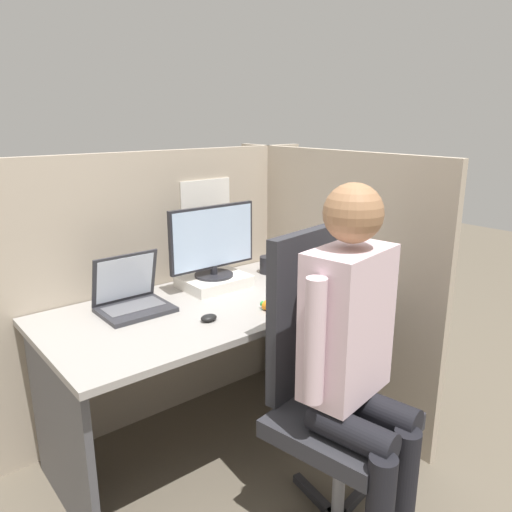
{
  "coord_description": "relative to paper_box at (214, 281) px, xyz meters",
  "views": [
    {
      "loc": [
        -1.17,
        -1.43,
        1.58
      ],
      "look_at": [
        0.16,
        0.19,
        0.99
      ],
      "focal_mm": 35.0,
      "sensor_mm": 36.0,
      "label": 1
    }
  ],
  "objects": [
    {
      "name": "coffee_mug",
      "position": [
        0.36,
        -0.0,
        0.02
      ],
      "size": [
        0.09,
        0.09,
        0.09
      ],
      "color": "#232328",
      "rests_on": "desk"
    },
    {
      "name": "office_chair",
      "position": [
        -0.05,
        -0.82,
        -0.19
      ],
      "size": [
        0.55,
        0.58,
        1.15
      ],
      "color": "#2D2D33",
      "rests_on": "ground"
    },
    {
      "name": "person",
      "position": [
        -0.08,
        -0.99,
        0.03
      ],
      "size": [
        0.47,
        0.46,
        1.37
      ],
      "color": "black",
      "rests_on": "ground"
    },
    {
      "name": "cubicle_panel_back",
      "position": [
        -0.19,
        0.23,
        -0.06
      ],
      "size": [
        1.94,
        0.05,
        1.41
      ],
      "color": "tan",
      "rests_on": "ground"
    },
    {
      "name": "paper_box",
      "position": [
        0.0,
        0.0,
        0.0
      ],
      "size": [
        0.32,
        0.26,
        0.06
      ],
      "color": "white",
      "rests_on": "desk"
    },
    {
      "name": "carrot_toy",
      "position": [
        -0.0,
        -0.45,
        -0.01
      ],
      "size": [
        0.04,
        0.12,
        0.04
      ],
      "color": "orange",
      "rests_on": "desk"
    },
    {
      "name": "cubicle_panel_right",
      "position": [
        0.55,
        -0.26,
        -0.06
      ],
      "size": [
        0.04,
        1.43,
        1.41
      ],
      "color": "tan",
      "rests_on": "ground"
    },
    {
      "name": "monitor",
      "position": [
        0.0,
        0.0,
        0.21
      ],
      "size": [
        0.49,
        0.2,
        0.36
      ],
      "color": "#232328",
      "rests_on": "paper_box"
    },
    {
      "name": "stapler",
      "position": [
        0.42,
        -0.29,
        -0.0
      ],
      "size": [
        0.04,
        0.15,
        0.05
      ],
      "color": "#A31919",
      "rests_on": "desk"
    },
    {
      "name": "laptop",
      "position": [
        -0.47,
        -0.03,
        0.02
      ],
      "size": [
        0.3,
        0.25,
        0.25
      ],
      "color": "#2D2D33",
      "rests_on": "desk"
    },
    {
      "name": "mouse",
      "position": [
        -0.27,
        -0.35,
        -0.01
      ],
      "size": [
        0.07,
        0.06,
        0.03
      ],
      "color": "black",
      "rests_on": "desk"
    },
    {
      "name": "ground_plane",
      "position": [
        -0.19,
        -0.57,
        -0.77
      ],
      "size": [
        12.0,
        12.0,
        0.0
      ],
      "primitive_type": "plane",
      "color": "#665B4C"
    },
    {
      "name": "desk",
      "position": [
        -0.19,
        -0.19,
        -0.21
      ],
      "size": [
        1.44,
        0.77,
        0.74
      ],
      "color": "#9E9993",
      "rests_on": "ground"
    }
  ]
}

